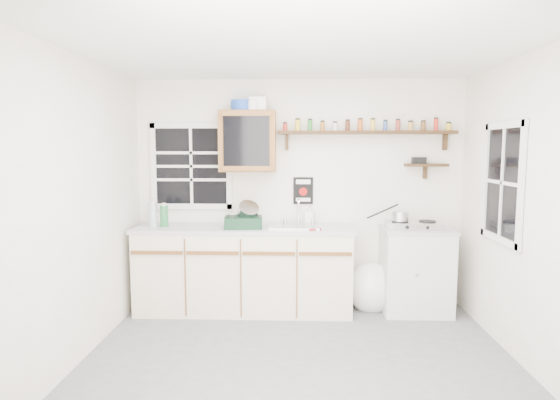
% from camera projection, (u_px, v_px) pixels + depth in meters
% --- Properties ---
extents(room, '(3.64, 3.24, 2.54)m').
position_uv_depth(room, '(300.00, 213.00, 3.63)').
color(room, '#555557').
rests_on(room, ground).
extents(main_cabinet, '(2.31, 0.63, 0.92)m').
position_uv_depth(main_cabinet, '(244.00, 269.00, 5.03)').
color(main_cabinet, beige).
rests_on(main_cabinet, floor).
extents(right_cabinet, '(0.73, 0.57, 0.91)m').
position_uv_depth(right_cabinet, '(415.00, 270.00, 4.99)').
color(right_cabinet, silver).
rests_on(right_cabinet, floor).
extents(sink, '(0.52, 0.44, 0.29)m').
position_uv_depth(sink, '(294.00, 226.00, 4.97)').
color(sink, '#B2B2B7').
rests_on(sink, main_cabinet).
extents(upper_cabinet, '(0.60, 0.32, 0.65)m').
position_uv_depth(upper_cabinet, '(248.00, 141.00, 5.02)').
color(upper_cabinet, brown).
rests_on(upper_cabinet, wall_back).
extents(upper_cabinet_clutter, '(0.38, 0.24, 0.14)m').
position_uv_depth(upper_cabinet_clutter, '(249.00, 105.00, 4.98)').
color(upper_cabinet_clutter, '#193FA6').
rests_on(upper_cabinet_clutter, upper_cabinet).
extents(spice_shelf, '(1.91, 0.18, 0.35)m').
position_uv_depth(spice_shelf, '(367.00, 131.00, 5.04)').
color(spice_shelf, black).
rests_on(spice_shelf, wall_back).
extents(secondary_shelf, '(0.45, 0.16, 0.24)m').
position_uv_depth(secondary_shelf, '(424.00, 164.00, 5.07)').
color(secondary_shelf, black).
rests_on(secondary_shelf, wall_back).
extents(warning_sign, '(0.22, 0.02, 0.30)m').
position_uv_depth(warning_sign, '(303.00, 191.00, 5.20)').
color(warning_sign, black).
rests_on(warning_sign, wall_back).
extents(window_back, '(0.93, 0.03, 0.98)m').
position_uv_depth(window_back, '(191.00, 166.00, 5.22)').
color(window_back, black).
rests_on(window_back, wall_back).
extents(window_right, '(0.03, 0.78, 1.08)m').
position_uv_depth(window_right, '(503.00, 183.00, 4.10)').
color(window_right, black).
rests_on(window_right, wall_back).
extents(water_bottles, '(0.19, 0.11, 0.27)m').
position_uv_depth(water_bottles, '(159.00, 215.00, 4.97)').
color(water_bottles, '#A1B6BD').
rests_on(water_bottles, main_cabinet).
extents(dish_rack, '(0.42, 0.33, 0.29)m').
position_uv_depth(dish_rack, '(245.00, 219.00, 4.90)').
color(dish_rack, black).
rests_on(dish_rack, main_cabinet).
extents(soap_bottle, '(0.12, 0.12, 0.20)m').
position_uv_depth(soap_bottle, '(310.00, 215.00, 5.16)').
color(soap_bottle, silver).
rests_on(soap_bottle, main_cabinet).
extents(rag, '(0.15, 0.14, 0.02)m').
position_uv_depth(rag, '(314.00, 229.00, 4.79)').
color(rag, maroon).
rests_on(rag, main_cabinet).
extents(hotplate, '(0.60, 0.35, 0.08)m').
position_uv_depth(hotplate, '(414.00, 225.00, 4.92)').
color(hotplate, '#B2B2B7').
rests_on(hotplate, right_cabinet).
extents(saucepan, '(0.42, 0.19, 0.18)m').
position_uv_depth(saucepan, '(399.00, 216.00, 4.92)').
color(saucepan, '#B2B2B7').
rests_on(saucepan, hotplate).
extents(trash_bag, '(0.47, 0.43, 0.54)m').
position_uv_depth(trash_bag, '(372.00, 288.00, 5.11)').
color(trash_bag, white).
rests_on(trash_bag, floor).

